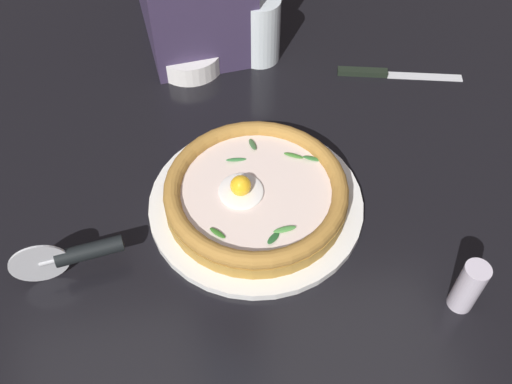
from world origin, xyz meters
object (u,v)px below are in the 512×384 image
pizza (256,192)px  pepper_shaker (468,287)px  pizza_cutter (75,255)px  drinking_glass (260,34)px  table_knife (381,73)px  side_bowl (190,58)px

pizza → pepper_shaker: pepper_shaker is taller
pizza_cutter → pizza: bearing=-74.5°
pizza_cutter → drinking_glass: (0.41, -0.31, 0.01)m
pizza → pizza_cutter: pizza_cutter is taller
table_knife → pepper_shaker: size_ratio=2.62×
side_bowl → drinking_glass: bearing=-88.0°
pepper_shaker → pizza: bearing=49.6°
side_bowl → table_knife: bearing=-103.6°
pizza_cutter → drinking_glass: drinking_glass is taller
pizza_cutter → pepper_shaker: bearing=-105.0°
side_bowl → drinking_glass: drinking_glass is taller
side_bowl → table_knife: (-0.08, -0.33, -0.01)m
pizza → pepper_shaker: bearing=-130.4°
side_bowl → pizza: bearing=-169.0°
pizza → pizza_cutter: bearing=105.5°
pizza → pizza_cutter: (-0.07, 0.25, 0.01)m
side_bowl → pizza_cutter: bearing=155.7°
pizza → drinking_glass: drinking_glass is taller
table_knife → pizza_cutter: bearing=122.1°
pizza → side_bowl: pizza is taller
side_bowl → drinking_glass: size_ratio=1.00×
table_knife → side_bowl: bearing=76.4°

